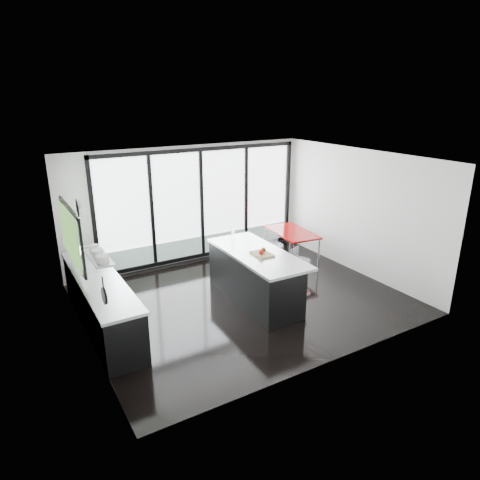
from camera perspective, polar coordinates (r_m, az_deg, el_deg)
floor at (r=8.68m, az=0.45°, el=-7.87°), size 6.00×5.00×0.00m
ceiling at (r=7.83m, az=0.50°, el=10.75°), size 6.00×5.00×0.00m
wall_back at (r=10.39m, az=-5.31°, el=4.13°), size 6.00×0.09×2.80m
wall_front at (r=6.28m, az=12.42°, el=-5.14°), size 6.00×0.00×2.80m
wall_left at (r=7.36m, az=-20.92°, el=-1.01°), size 0.26×5.00×2.80m
wall_right at (r=9.97m, az=15.42°, el=3.65°), size 0.00×5.00×2.80m
counter_cabinets at (r=7.94m, az=-18.02°, el=-7.83°), size 0.69×3.24×1.36m
island at (r=8.47m, az=1.86°, el=-4.80°), size 1.08×2.45×1.29m
bar_stool_near at (r=8.85m, az=7.98°, el=-4.86°), size 0.61×0.61×0.74m
bar_stool_far at (r=9.60m, az=4.49°, el=-2.73°), size 0.53×0.53×0.76m
red_table at (r=10.52m, az=6.88°, el=-0.82°), size 0.97×1.50×0.76m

